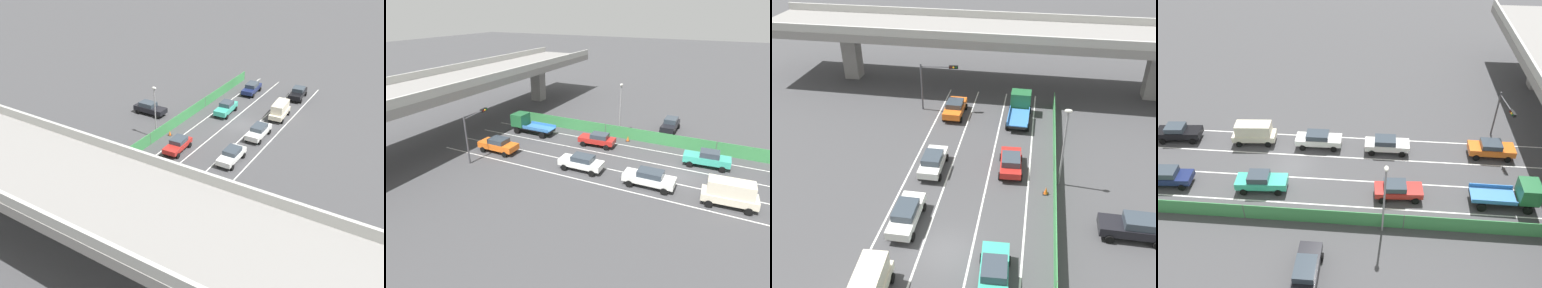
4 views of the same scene
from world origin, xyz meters
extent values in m
plane|color=#424244|center=(0.00, 0.00, 0.00)|extent=(300.00, 300.00, 0.00)
cube|color=silver|center=(-5.04, 4.01, 0.00)|extent=(0.14, 44.02, 0.01)
cube|color=silver|center=(-1.68, 4.01, 0.00)|extent=(0.14, 44.02, 0.01)
cube|color=silver|center=(1.68, 4.01, 0.00)|extent=(0.14, 44.02, 0.01)
cube|color=silver|center=(5.04, 4.01, 0.00)|extent=(0.14, 44.02, 0.01)
cube|color=gray|center=(0.00, 28.02, 6.53)|extent=(56.70, 9.81, 0.92)
cube|color=#B2B2AD|center=(0.00, 23.31, 7.45)|extent=(56.70, 0.30, 0.90)
cube|color=#B2B2AD|center=(0.00, 32.72, 7.45)|extent=(56.70, 0.30, 0.90)
cube|color=#3D8E4C|center=(7.10, 4.01, 0.76)|extent=(0.06, 40.02, 1.53)
cylinder|color=#4C514C|center=(7.10, -16.00, 0.76)|extent=(0.10, 0.10, 1.53)
cylinder|color=#4C514C|center=(7.10, -2.66, 0.76)|extent=(0.10, 0.10, 1.53)
cylinder|color=#4C514C|center=(7.10, 10.68, 0.76)|extent=(0.10, 0.10, 1.53)
cylinder|color=#4C514C|center=(7.10, 24.02, 0.76)|extent=(0.10, 0.10, 1.53)
cube|color=silver|center=(-3.35, 2.14, 0.80)|extent=(1.78, 4.71, 0.64)
cube|color=#333D47|center=(-3.35, 2.04, 1.38)|extent=(1.54, 2.28, 0.53)
cylinder|color=black|center=(-4.23, 3.73, 0.32)|extent=(0.23, 0.64, 0.64)
cylinder|color=black|center=(-2.51, 3.75, 0.32)|extent=(0.23, 0.64, 0.64)
cylinder|color=black|center=(-4.19, 0.54, 0.32)|extent=(0.23, 0.64, 0.64)
cylinder|color=black|center=(-2.47, 0.56, 0.32)|extent=(0.23, 0.64, 0.64)
cube|color=beige|center=(-3.50, -4.66, 0.79)|extent=(2.09, 4.53, 0.63)
cube|color=beige|center=(-3.50, -4.66, 1.70)|extent=(1.82, 3.72, 1.18)
cylinder|color=black|center=(-4.49, -3.23, 0.32)|extent=(0.26, 0.65, 0.64)
cylinder|color=black|center=(-2.72, -3.10, 0.32)|extent=(0.26, 0.65, 0.64)
cylinder|color=black|center=(-4.28, -6.22, 0.32)|extent=(0.26, 0.65, 0.64)
cylinder|color=black|center=(-2.51, -6.10, 0.32)|extent=(0.26, 0.65, 0.64)
cube|color=teal|center=(3.43, -2.08, 0.82)|extent=(2.02, 4.72, 0.69)
cube|color=#333D47|center=(3.44, -2.30, 1.46)|extent=(1.64, 1.97, 0.57)
cylinder|color=black|center=(2.46, -0.56, 0.32)|extent=(0.26, 0.65, 0.64)
cylinder|color=black|center=(4.20, -0.45, 0.32)|extent=(0.26, 0.65, 0.64)
cylinder|color=black|center=(2.66, -3.70, 0.32)|extent=(0.26, 0.65, 0.64)
cylinder|color=black|center=(4.39, -3.59, 0.32)|extent=(0.26, 0.65, 0.64)
cube|color=orange|center=(-3.27, 19.59, 0.81)|extent=(1.85, 4.53, 0.66)
cube|color=#333D47|center=(-3.27, 19.49, 1.40)|extent=(1.62, 2.00, 0.52)
cylinder|color=black|center=(-4.18, 21.13, 0.32)|extent=(0.22, 0.64, 0.64)
cylinder|color=black|center=(-2.34, 21.13, 0.32)|extent=(0.22, 0.64, 0.64)
cylinder|color=black|center=(-4.19, 18.06, 0.32)|extent=(0.22, 0.64, 0.64)
cylinder|color=black|center=(-2.36, 18.05, 0.32)|extent=(0.22, 0.64, 0.64)
cube|color=red|center=(3.42, 10.28, 0.76)|extent=(2.02, 4.35, 0.56)
cube|color=#333D47|center=(3.44, 9.95, 1.31)|extent=(1.66, 2.06, 0.53)
cylinder|color=black|center=(2.46, 11.66, 0.32)|extent=(0.26, 0.65, 0.64)
cylinder|color=black|center=(4.20, 11.78, 0.32)|extent=(0.26, 0.65, 0.64)
cylinder|color=black|center=(2.64, 8.78, 0.32)|extent=(0.26, 0.65, 0.64)
cylinder|color=black|center=(4.39, 8.89, 0.32)|extent=(0.26, 0.65, 0.64)
cube|color=navy|center=(3.52, -10.95, 0.78)|extent=(2.03, 4.69, 0.61)
cube|color=#333D47|center=(3.52, -11.06, 1.38)|extent=(1.68, 2.34, 0.59)
cylinder|color=black|center=(2.55, -9.45, 0.32)|extent=(0.26, 0.65, 0.64)
cylinder|color=black|center=(4.29, -9.34, 0.32)|extent=(0.26, 0.65, 0.64)
cylinder|color=black|center=(2.75, -12.57, 0.32)|extent=(0.26, 0.65, 0.64)
cylinder|color=black|center=(4.49, -12.45, 0.32)|extent=(0.26, 0.65, 0.64)
cube|color=white|center=(-3.11, 9.18, 0.79)|extent=(1.81, 4.51, 0.61)
cube|color=#333D47|center=(-3.11, 8.98, 1.35)|extent=(1.57, 2.13, 0.52)
cylinder|color=black|center=(-4.01, 10.69, 0.32)|extent=(0.23, 0.64, 0.64)
cylinder|color=black|center=(-2.27, 10.72, 0.32)|extent=(0.23, 0.64, 0.64)
cylinder|color=black|center=(-3.96, 7.64, 0.32)|extent=(0.23, 0.64, 0.64)
cylinder|color=black|center=(-2.22, 7.67, 0.32)|extent=(0.23, 0.64, 0.64)
cube|color=black|center=(-3.32, -12.76, 0.82)|extent=(2.22, 4.76, 0.69)
cube|color=#333D47|center=(-3.30, -13.02, 1.44)|extent=(1.76, 2.05, 0.53)
cylinder|color=black|center=(-4.36, -11.27, 0.32)|extent=(0.28, 0.66, 0.64)
cylinder|color=black|center=(-2.56, -11.11, 0.32)|extent=(0.28, 0.66, 0.64)
cylinder|color=black|center=(-4.08, -14.40, 0.32)|extent=(0.28, 0.66, 0.64)
cylinder|color=black|center=(-2.28, -14.24, 0.32)|extent=(0.28, 0.66, 0.64)
cube|color=black|center=(3.52, 19.36, 0.73)|extent=(1.72, 5.69, 0.25)
cube|color=#236638|center=(3.54, 21.34, 1.65)|extent=(2.10, 1.72, 1.60)
cube|color=#3875BC|center=(3.52, 18.43, 0.90)|extent=(2.12, 3.84, 0.10)
cube|color=#3875BC|center=(2.51, 18.44, 1.09)|extent=(0.11, 3.83, 0.37)
cube|color=#3875BC|center=(4.52, 18.42, 1.09)|extent=(0.11, 3.83, 0.37)
cylinder|color=black|center=(2.50, 21.30, 0.40)|extent=(0.27, 0.80, 0.80)
cylinder|color=black|center=(4.59, 21.28, 0.40)|extent=(0.27, 0.80, 0.80)
cylinder|color=black|center=(2.46, 17.43, 0.40)|extent=(0.27, 0.80, 0.80)
cylinder|color=black|center=(4.55, 17.42, 0.40)|extent=(0.27, 0.80, 0.80)
cube|color=black|center=(12.36, 3.57, 0.82)|extent=(4.64, 1.77, 0.68)
cube|color=#333D47|center=(12.72, 3.57, 1.45)|extent=(2.17, 1.54, 0.59)
cylinder|color=black|center=(10.79, 2.69, 0.32)|extent=(0.64, 0.22, 0.64)
cylinder|color=black|center=(10.78, 4.43, 0.32)|extent=(0.64, 0.22, 0.64)
cylinder|color=black|center=(13.94, 2.71, 0.32)|extent=(0.64, 0.22, 0.64)
cylinder|color=black|center=(13.93, 4.45, 0.32)|extent=(0.64, 0.22, 0.64)
cylinder|color=#47474C|center=(-7.03, 20.40, 2.61)|extent=(0.18, 0.18, 5.21)
cylinder|color=#47474C|center=(-5.14, 20.65, 4.91)|extent=(3.80, 0.62, 0.12)
cube|color=black|center=(-3.63, 20.85, 4.91)|extent=(0.99, 0.40, 0.32)
sphere|color=#390706|center=(-3.91, 20.65, 4.91)|extent=(0.20, 0.20, 0.20)
sphere|color=#EFA319|center=(-3.61, 20.69, 4.91)|extent=(0.20, 0.20, 0.20)
sphere|color=black|center=(-3.31, 20.73, 4.91)|extent=(0.20, 0.20, 0.20)
cylinder|color=gray|center=(7.47, 8.96, 3.25)|extent=(0.16, 0.16, 6.50)
ellipsoid|color=silver|center=(7.47, 8.96, 6.68)|extent=(0.60, 0.36, 0.28)
cone|color=orange|center=(6.46, 7.43, 0.33)|extent=(0.36, 0.36, 0.65)
cube|color=black|center=(6.46, 7.43, 0.01)|extent=(0.47, 0.47, 0.03)
camera|label=1|loc=(-20.29, 45.66, 24.44)|focal=38.75mm
camera|label=2|loc=(-30.03, -3.96, 15.36)|focal=30.81mm
camera|label=3|loc=(4.76, -19.83, 20.67)|focal=39.39mm
camera|label=4|loc=(29.97, 8.25, 26.00)|focal=38.17mm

